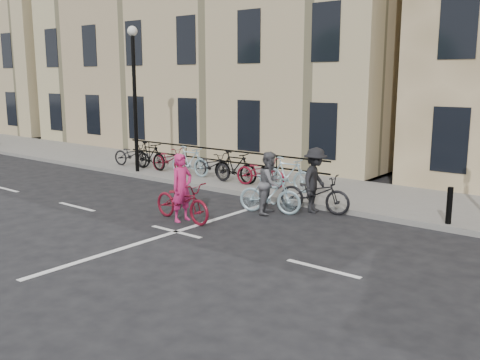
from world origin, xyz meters
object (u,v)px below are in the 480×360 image
Objects in this scene: cyclist_pink at (182,198)px; cyclist_dark at (315,187)px; lamp_post at (134,81)px; cyclist_grey at (270,189)px.

cyclist_pink is 0.96× the size of cyclist_dark.
lamp_post is 8.58m from cyclist_dark.
cyclist_grey is (1.30, 2.03, 0.08)m from cyclist_pink.
cyclist_pink is at bearing -31.22° from lamp_post.
lamp_post is 7.89m from cyclist_grey.
lamp_post is 2.65× the size of cyclist_pink.
cyclist_grey is 1.23m from cyclist_dark.
cyclist_pink is at bearing 132.98° from cyclist_dark.
cyclist_pink is (5.91, -3.58, -2.89)m from lamp_post.
cyclist_dark reaches higher than cyclist_pink.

